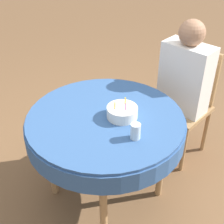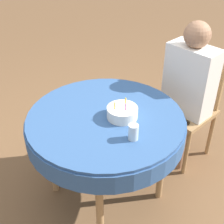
{
  "view_description": "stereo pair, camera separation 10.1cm",
  "coord_description": "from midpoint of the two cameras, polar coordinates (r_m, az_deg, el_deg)",
  "views": [
    {
      "loc": [
        1.25,
        -1.13,
        1.94
      ],
      "look_at": [
        0.04,
        0.02,
        0.79
      ],
      "focal_mm": 50.0,
      "sensor_mm": 36.0,
      "label": 1
    },
    {
      "loc": [
        1.32,
        -1.06,
        1.94
      ],
      "look_at": [
        0.04,
        0.02,
        0.79
      ],
      "focal_mm": 50.0,
      "sensor_mm": 36.0,
      "label": 2
    }
  ],
  "objects": [
    {
      "name": "drinking_glass",
      "position": [
        1.86,
        2.75,
        -3.56
      ],
      "size": [
        0.06,
        0.06,
        0.1
      ],
      "color": "silver",
      "rests_on": "dining_table"
    },
    {
      "name": "chair",
      "position": [
        2.73,
        12.38,
        2.13
      ],
      "size": [
        0.44,
        0.44,
        0.95
      ],
      "rotation": [
        0.0,
        0.0,
        0.05
      ],
      "color": "#A37A4C",
      "rests_on": "ground_plane"
    },
    {
      "name": "birthday_cake",
      "position": [
        2.04,
        0.45,
        -0.04
      ],
      "size": [
        0.2,
        0.2,
        0.12
      ],
      "color": "white",
      "rests_on": "dining_table"
    },
    {
      "name": "dining_table",
      "position": [
        2.12,
        -2.57,
        -2.83
      ],
      "size": [
        1.07,
        1.07,
        0.74
      ],
      "color": "#335689",
      "rests_on": "ground_plane"
    },
    {
      "name": "person",
      "position": [
        2.54,
        11.85,
        5.56
      ],
      "size": [
        0.4,
        0.31,
        1.23
      ],
      "rotation": [
        0.0,
        0.0,
        0.05
      ],
      "color": "#9E7051",
      "rests_on": "ground_plane"
    },
    {
      "name": "ground_plane",
      "position": [
        2.57,
        -2.19,
        -14.52
      ],
      "size": [
        12.0,
        12.0,
        0.0
      ],
      "primitive_type": "plane",
      "color": "brown"
    }
  ]
}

